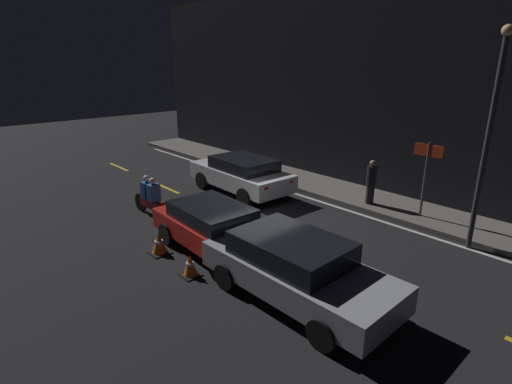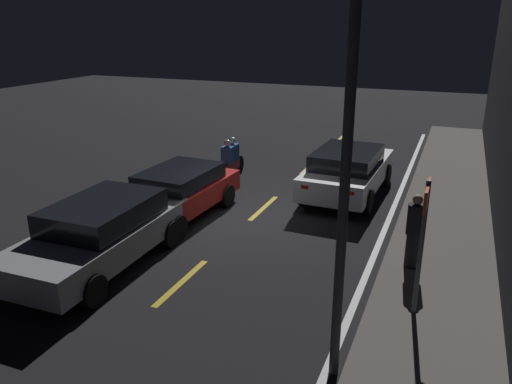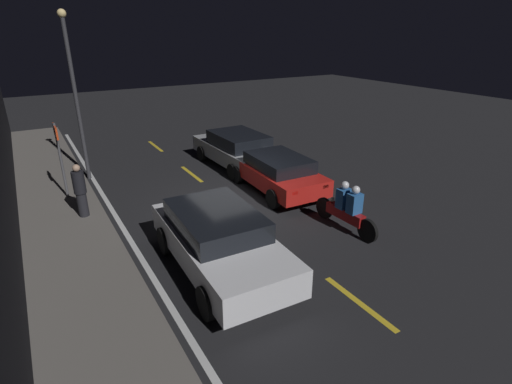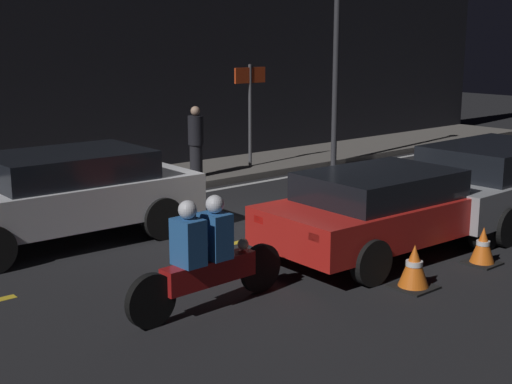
{
  "view_description": "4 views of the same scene",
  "coord_description": "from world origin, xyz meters",
  "px_view_note": "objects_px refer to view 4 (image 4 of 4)",
  "views": [
    {
      "loc": [
        8.5,
        -7.68,
        4.95
      ],
      "look_at": [
        -0.17,
        0.16,
        1.09
      ],
      "focal_mm": 28.0,
      "sensor_mm": 36.0,
      "label": 1
    },
    {
      "loc": [
        11.1,
        4.7,
        4.94
      ],
      "look_at": [
        0.23,
        0.27,
        0.9
      ],
      "focal_mm": 35.0,
      "sensor_mm": 36.0,
      "label": 2
    },
    {
      "loc": [
        -10.16,
        5.2,
        5.19
      ],
      "look_at": [
        -1.24,
        -0.07,
        0.92
      ],
      "focal_mm": 28.0,
      "sensor_mm": 36.0,
      "label": 3
    },
    {
      "loc": [
        -7.73,
        -8.42,
        3.22
      ],
      "look_at": [
        -0.78,
        -0.33,
        0.86
      ],
      "focal_mm": 50.0,
      "sensor_mm": 36.0,
      "label": 4
    }
  ],
  "objects_px": {
    "hatchback_silver": "(499,180)",
    "traffic_cone_mid": "(483,246)",
    "motorcycle": "(205,258)",
    "traffic_cone_near": "(414,267)",
    "shop_sign": "(250,95)",
    "taxi_red": "(386,208)",
    "sedan_white": "(60,193)",
    "pedestrian": "(196,141)",
    "street_lamp": "(337,34)"
  },
  "relations": [
    {
      "from": "pedestrian",
      "to": "street_lamp",
      "type": "xyz_separation_m",
      "value": [
        3.64,
        -0.72,
        2.3
      ]
    },
    {
      "from": "taxi_red",
      "to": "traffic_cone_near",
      "type": "relative_size",
      "value": 7.07
    },
    {
      "from": "motorcycle",
      "to": "traffic_cone_near",
      "type": "xyz_separation_m",
      "value": [
        2.5,
        -1.16,
        -0.36
      ]
    },
    {
      "from": "sedan_white",
      "to": "shop_sign",
      "type": "height_order",
      "value": "shop_sign"
    },
    {
      "from": "hatchback_silver",
      "to": "pedestrian",
      "type": "xyz_separation_m",
      "value": [
        -2.08,
        6.12,
        0.19
      ]
    },
    {
      "from": "taxi_red",
      "to": "motorcycle",
      "type": "relative_size",
      "value": 1.79
    },
    {
      "from": "sedan_white",
      "to": "motorcycle",
      "type": "relative_size",
      "value": 1.93
    },
    {
      "from": "pedestrian",
      "to": "shop_sign",
      "type": "xyz_separation_m",
      "value": [
        1.75,
        0.23,
        0.9
      ]
    },
    {
      "from": "traffic_cone_near",
      "to": "shop_sign",
      "type": "height_order",
      "value": "shop_sign"
    },
    {
      "from": "sedan_white",
      "to": "pedestrian",
      "type": "bearing_deg",
      "value": -150.18
    },
    {
      "from": "traffic_cone_near",
      "to": "shop_sign",
      "type": "distance_m",
      "value": 8.44
    },
    {
      "from": "traffic_cone_near",
      "to": "traffic_cone_mid",
      "type": "height_order",
      "value": "traffic_cone_near"
    },
    {
      "from": "traffic_cone_near",
      "to": "pedestrian",
      "type": "height_order",
      "value": "pedestrian"
    },
    {
      "from": "sedan_white",
      "to": "traffic_cone_mid",
      "type": "relative_size",
      "value": 8.14
    },
    {
      "from": "taxi_red",
      "to": "pedestrian",
      "type": "xyz_separation_m",
      "value": [
        0.91,
        6.05,
        0.24
      ]
    },
    {
      "from": "shop_sign",
      "to": "taxi_red",
      "type": "bearing_deg",
      "value": -112.95
    },
    {
      "from": "hatchback_silver",
      "to": "street_lamp",
      "type": "bearing_deg",
      "value": 72.97
    },
    {
      "from": "hatchback_silver",
      "to": "traffic_cone_mid",
      "type": "xyz_separation_m",
      "value": [
        -2.33,
        -1.18,
        -0.48
      ]
    },
    {
      "from": "traffic_cone_mid",
      "to": "street_lamp",
      "type": "relative_size",
      "value": 0.1
    },
    {
      "from": "shop_sign",
      "to": "sedan_white",
      "type": "bearing_deg",
      "value": -157.5
    },
    {
      "from": "traffic_cone_near",
      "to": "street_lamp",
      "type": "distance_m",
      "value": 9.02
    },
    {
      "from": "street_lamp",
      "to": "sedan_white",
      "type": "bearing_deg",
      "value": -168.89
    },
    {
      "from": "hatchback_silver",
      "to": "traffic_cone_mid",
      "type": "relative_size",
      "value": 8.09
    },
    {
      "from": "motorcycle",
      "to": "traffic_cone_near",
      "type": "distance_m",
      "value": 2.78
    },
    {
      "from": "traffic_cone_mid",
      "to": "sedan_white",
      "type": "bearing_deg",
      "value": 128.88
    },
    {
      "from": "taxi_red",
      "to": "pedestrian",
      "type": "bearing_deg",
      "value": 83.74
    },
    {
      "from": "traffic_cone_mid",
      "to": "pedestrian",
      "type": "height_order",
      "value": "pedestrian"
    },
    {
      "from": "motorcycle",
      "to": "shop_sign",
      "type": "distance_m",
      "value": 8.85
    },
    {
      "from": "traffic_cone_near",
      "to": "pedestrian",
      "type": "relative_size",
      "value": 0.38
    },
    {
      "from": "sedan_white",
      "to": "traffic_cone_near",
      "type": "distance_m",
      "value": 5.6
    },
    {
      "from": "motorcycle",
      "to": "traffic_cone_mid",
      "type": "xyz_separation_m",
      "value": [
        4.06,
        -1.19,
        -0.38
      ]
    },
    {
      "from": "sedan_white",
      "to": "motorcycle",
      "type": "distance_m",
      "value": 3.84
    },
    {
      "from": "traffic_cone_near",
      "to": "shop_sign",
      "type": "bearing_deg",
      "value": 64.61
    },
    {
      "from": "sedan_white",
      "to": "traffic_cone_mid",
      "type": "height_order",
      "value": "sedan_white"
    },
    {
      "from": "taxi_red",
      "to": "motorcycle",
      "type": "bearing_deg",
      "value": -176.63
    },
    {
      "from": "hatchback_silver",
      "to": "pedestrian",
      "type": "distance_m",
      "value": 6.47
    },
    {
      "from": "traffic_cone_near",
      "to": "shop_sign",
      "type": "xyz_separation_m",
      "value": [
        3.56,
        7.5,
        1.55
      ]
    },
    {
      "from": "taxi_red",
      "to": "pedestrian",
      "type": "height_order",
      "value": "pedestrian"
    },
    {
      "from": "traffic_cone_mid",
      "to": "pedestrian",
      "type": "bearing_deg",
      "value": 88.04
    },
    {
      "from": "taxi_red",
      "to": "traffic_cone_near",
      "type": "height_order",
      "value": "taxi_red"
    },
    {
      "from": "traffic_cone_near",
      "to": "street_lamp",
      "type": "height_order",
      "value": "street_lamp"
    },
    {
      "from": "sedan_white",
      "to": "taxi_red",
      "type": "relative_size",
      "value": 1.08
    },
    {
      "from": "sedan_white",
      "to": "hatchback_silver",
      "type": "height_order",
      "value": "sedan_white"
    },
    {
      "from": "street_lamp",
      "to": "traffic_cone_mid",
      "type": "bearing_deg",
      "value": -120.6
    },
    {
      "from": "hatchback_silver",
      "to": "traffic_cone_near",
      "type": "distance_m",
      "value": 4.08
    },
    {
      "from": "hatchback_silver",
      "to": "pedestrian",
      "type": "height_order",
      "value": "pedestrian"
    },
    {
      "from": "taxi_red",
      "to": "street_lamp",
      "type": "xyz_separation_m",
      "value": [
        4.55,
        5.33,
        2.54
      ]
    },
    {
      "from": "pedestrian",
      "to": "shop_sign",
      "type": "distance_m",
      "value": 1.98
    },
    {
      "from": "taxi_red",
      "to": "traffic_cone_near",
      "type": "bearing_deg",
      "value": -124.15
    },
    {
      "from": "motorcycle",
      "to": "pedestrian",
      "type": "xyz_separation_m",
      "value": [
        4.31,
        6.11,
        0.29
      ]
    }
  ]
}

